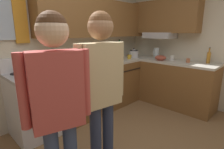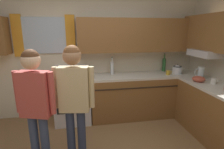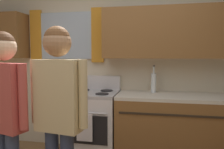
% 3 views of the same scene
% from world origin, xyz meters
% --- Properties ---
extents(back_wall_unit, '(4.60, 0.42, 2.60)m').
position_xyz_m(back_wall_unit, '(0.10, 1.82, 1.45)').
color(back_wall_unit, beige).
rests_on(back_wall_unit, ground).
extents(kitchen_counter_run, '(2.32, 2.00, 0.90)m').
position_xyz_m(kitchen_counter_run, '(1.46, 1.17, 0.45)').
color(kitchen_counter_run, brown).
rests_on(kitchen_counter_run, ground).
extents(stove_oven, '(0.68, 0.67, 1.10)m').
position_xyz_m(stove_oven, '(-0.38, 1.54, 0.47)').
color(stove_oven, silver).
rests_on(stove_oven, ground).
extents(bottle_tall_clear, '(0.07, 0.07, 0.37)m').
position_xyz_m(bottle_tall_clear, '(0.44, 1.67, 1.04)').
color(bottle_tall_clear, silver).
rests_on(bottle_tall_clear, kitchen_counter_run).
extents(bottle_wine_green, '(0.08, 0.08, 0.39)m').
position_xyz_m(bottle_wine_green, '(1.63, 1.77, 1.05)').
color(bottle_wine_green, '#2D6633').
rests_on(bottle_wine_green, kitchen_counter_run).
extents(mug_mustard_yellow, '(0.12, 0.08, 0.09)m').
position_xyz_m(mug_mustard_yellow, '(1.57, 1.43, 0.95)').
color(mug_mustard_yellow, gold).
rests_on(mug_mustard_yellow, kitchen_counter_run).
extents(mug_ceramic_white, '(0.13, 0.08, 0.09)m').
position_xyz_m(mug_ceramic_white, '(2.03, 0.71, 0.95)').
color(mug_ceramic_white, white).
rests_on(mug_ceramic_white, kitchen_counter_run).
extents(stovetop_kettle, '(0.27, 0.20, 0.21)m').
position_xyz_m(stovetop_kettle, '(1.80, 1.49, 1.00)').
color(stovetop_kettle, silver).
rests_on(stovetop_kettle, kitchen_counter_run).
extents(water_pitcher, '(0.19, 0.11, 0.22)m').
position_xyz_m(water_pitcher, '(2.04, 1.08, 1.01)').
color(water_pitcher, silver).
rests_on(water_pitcher, kitchen_counter_run).
extents(mixing_bowl, '(0.22, 0.22, 0.10)m').
position_xyz_m(mixing_bowl, '(1.86, 0.88, 0.95)').
color(mixing_bowl, '#B24C38').
rests_on(mixing_bowl, kitchen_counter_run).
extents(adult_left, '(0.48, 0.25, 1.59)m').
position_xyz_m(adult_left, '(-0.74, 0.24, 1.00)').
color(adult_left, '#38476B').
rests_on(adult_left, ground).
extents(adult_in_plaid, '(0.50, 0.22, 1.62)m').
position_xyz_m(adult_in_plaid, '(-0.29, 0.27, 1.02)').
color(adult_in_plaid, '#2D3856').
rests_on(adult_in_plaid, ground).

